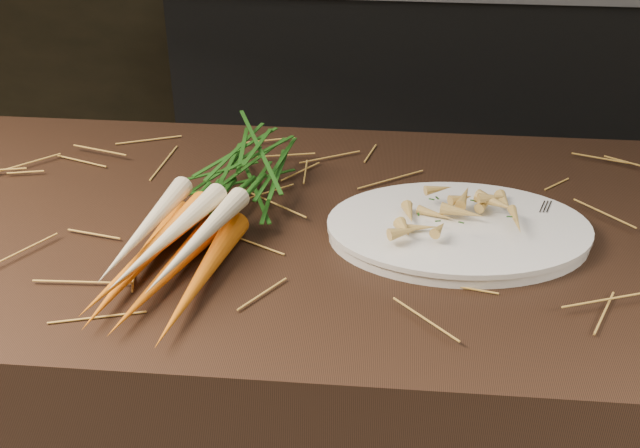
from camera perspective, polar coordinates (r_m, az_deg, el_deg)
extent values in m
cube|color=black|center=(1.52, -2.84, -14.59)|extent=(2.40, 0.70, 0.90)
cube|color=black|center=(3.14, 7.38, 9.90)|extent=(1.80, 0.60, 0.80)
cone|color=orange|center=(1.13, -12.80, -2.85)|extent=(0.10, 0.30, 0.04)
cone|color=orange|center=(1.11, -10.69, -3.34)|extent=(0.12, 0.30, 0.04)
cone|color=orange|center=(1.09, -8.51, -3.86)|extent=(0.08, 0.30, 0.04)
cone|color=orange|center=(1.09, -12.18, -2.08)|extent=(0.13, 0.29, 0.04)
cone|color=beige|center=(1.10, -12.37, -0.38)|extent=(0.07, 0.28, 0.05)
cone|color=beige|center=(1.07, -10.74, -0.90)|extent=(0.11, 0.27, 0.04)
cone|color=beige|center=(1.07, -8.72, -1.15)|extent=(0.10, 0.28, 0.05)
ellipsoid|color=#1B5914|center=(1.28, -5.31, 3.97)|extent=(0.24, 0.29, 0.10)
cube|color=silver|center=(1.21, 16.36, -0.70)|extent=(0.06, 0.14, 0.00)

